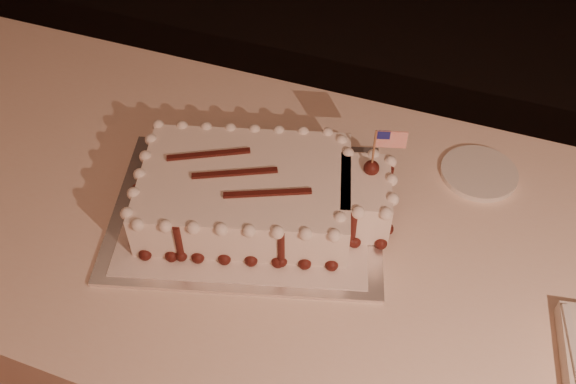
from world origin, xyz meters
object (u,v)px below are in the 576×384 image
(sheet_cake, at_px, (261,193))
(banquet_table, at_px, (393,368))
(side_plate, at_px, (479,173))
(cake_board, at_px, (247,211))

(sheet_cake, bearing_deg, banquet_table, -1.83)
(sheet_cake, distance_m, side_plate, 0.44)
(cake_board, xyz_separation_m, side_plate, (0.39, 0.25, 0.00))
(cake_board, xyz_separation_m, sheet_cake, (0.02, 0.01, 0.05))
(banquet_table, height_order, cake_board, cake_board)
(side_plate, bearing_deg, cake_board, -147.38)
(banquet_table, height_order, sheet_cake, sheet_cake)
(sheet_cake, xyz_separation_m, side_plate, (0.36, 0.24, -0.05))
(banquet_table, bearing_deg, cake_board, 179.64)
(cake_board, bearing_deg, side_plate, 16.26)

